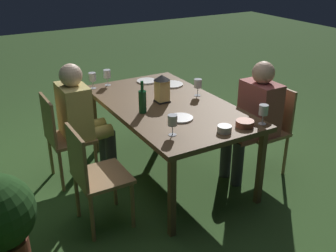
{
  "coord_description": "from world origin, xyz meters",
  "views": [
    {
      "loc": [
        -3.03,
        1.75,
        2.11
      ],
      "look_at": [
        0.0,
        0.0,
        0.53
      ],
      "focal_mm": 42.88,
      "sensor_mm": 36.0,
      "label": 1
    }
  ],
  "objects_px": {
    "wine_glass_d": "(107,75)",
    "wine_glass_b": "(263,111)",
    "chair_side_right_b": "(63,135)",
    "wine_glass_c": "(92,78)",
    "plate_b": "(181,118)",
    "person_in_rust": "(254,115)",
    "plate_a": "(172,84)",
    "person_in_mustard": "(82,116)",
    "wine_glass_e": "(198,84)",
    "wine_glass_a": "(173,121)",
    "dining_table": "(168,109)",
    "chair_side_right_a": "(93,173)",
    "chair_side_left_a": "(268,125)",
    "green_bottle_on_table": "(142,101)",
    "bowl_bread": "(224,129)",
    "plate_c": "(147,81)",
    "lantern_centerpiece": "(162,87)",
    "bowl_olives": "(245,123)"
  },
  "relations": [
    {
      "from": "plate_a",
      "to": "plate_b",
      "type": "distance_m",
      "value": 0.91
    },
    {
      "from": "chair_side_right_a",
      "to": "wine_glass_d",
      "type": "distance_m",
      "value": 1.41
    },
    {
      "from": "chair_side_right_a",
      "to": "wine_glass_c",
      "type": "distance_m",
      "value": 1.32
    },
    {
      "from": "dining_table",
      "to": "green_bottle_on_table",
      "type": "bearing_deg",
      "value": 102.89
    },
    {
      "from": "wine_glass_b",
      "to": "wine_glass_e",
      "type": "height_order",
      "value": "same"
    },
    {
      "from": "person_in_mustard",
      "to": "plate_b",
      "type": "relative_size",
      "value": 5.39
    },
    {
      "from": "person_in_mustard",
      "to": "wine_glass_c",
      "type": "distance_m",
      "value": 0.51
    },
    {
      "from": "person_in_mustard",
      "to": "bowl_bread",
      "type": "bearing_deg",
      "value": -145.77
    },
    {
      "from": "wine_glass_c",
      "to": "plate_a",
      "type": "bearing_deg",
      "value": -112.28
    },
    {
      "from": "wine_glass_b",
      "to": "bowl_olives",
      "type": "relative_size",
      "value": 1.13
    },
    {
      "from": "chair_side_right_b",
      "to": "wine_glass_c",
      "type": "xyz_separation_m",
      "value": [
        0.37,
        -0.46,
        0.39
      ]
    },
    {
      "from": "wine_glass_c",
      "to": "plate_c",
      "type": "height_order",
      "value": "wine_glass_c"
    },
    {
      "from": "chair_side_right_a",
      "to": "plate_a",
      "type": "relative_size",
      "value": 3.56
    },
    {
      "from": "lantern_centerpiece",
      "to": "plate_c",
      "type": "distance_m",
      "value": 0.65
    },
    {
      "from": "chair_side_right_b",
      "to": "bowl_bread",
      "type": "xyz_separation_m",
      "value": [
        -1.16,
        -0.99,
        0.3
      ]
    },
    {
      "from": "wine_glass_c",
      "to": "bowl_olives",
      "type": "height_order",
      "value": "wine_glass_c"
    },
    {
      "from": "wine_glass_b",
      "to": "plate_b",
      "type": "xyz_separation_m",
      "value": [
        0.43,
        0.53,
        -0.11
      ]
    },
    {
      "from": "chair_side_right_b",
      "to": "wine_glass_a",
      "type": "distance_m",
      "value": 1.23
    },
    {
      "from": "wine_glass_c",
      "to": "wine_glass_e",
      "type": "relative_size",
      "value": 1.0
    },
    {
      "from": "plate_a",
      "to": "wine_glass_a",
      "type": "bearing_deg",
      "value": 149.73
    },
    {
      "from": "chair_side_left_a",
      "to": "wine_glass_b",
      "type": "relative_size",
      "value": 5.15
    },
    {
      "from": "lantern_centerpiece",
      "to": "dining_table",
      "type": "bearing_deg",
      "value": -166.13
    },
    {
      "from": "wine_glass_e",
      "to": "wine_glass_a",
      "type": "bearing_deg",
      "value": 134.06
    },
    {
      "from": "person_in_mustard",
      "to": "wine_glass_d",
      "type": "distance_m",
      "value": 0.63
    },
    {
      "from": "lantern_centerpiece",
      "to": "bowl_bread",
      "type": "relative_size",
      "value": 2.29
    },
    {
      "from": "wine_glass_a",
      "to": "wine_glass_d",
      "type": "bearing_deg",
      "value": -1.22
    },
    {
      "from": "wine_glass_c",
      "to": "plate_b",
      "type": "height_order",
      "value": "wine_glass_c"
    },
    {
      "from": "lantern_centerpiece",
      "to": "wine_glass_d",
      "type": "bearing_deg",
      "value": 19.77
    },
    {
      "from": "person_in_mustard",
      "to": "plate_a",
      "type": "distance_m",
      "value": 1.03
    },
    {
      "from": "green_bottle_on_table",
      "to": "wine_glass_c",
      "type": "bearing_deg",
      "value": 10.09
    },
    {
      "from": "plate_b",
      "to": "chair_side_right_a",
      "type": "bearing_deg",
      "value": 93.06
    },
    {
      "from": "dining_table",
      "to": "chair_side_right_a",
      "type": "height_order",
      "value": "chair_side_right_a"
    },
    {
      "from": "green_bottle_on_table",
      "to": "plate_b",
      "type": "height_order",
      "value": "green_bottle_on_table"
    },
    {
      "from": "person_in_mustard",
      "to": "plate_c",
      "type": "height_order",
      "value": "person_in_mustard"
    },
    {
      "from": "person_in_rust",
      "to": "plate_a",
      "type": "bearing_deg",
      "value": 24.72
    },
    {
      "from": "green_bottle_on_table",
      "to": "wine_glass_c",
      "type": "relative_size",
      "value": 1.72
    },
    {
      "from": "person_in_mustard",
      "to": "wine_glass_e",
      "type": "height_order",
      "value": "person_in_mustard"
    },
    {
      "from": "dining_table",
      "to": "plate_b",
      "type": "xyz_separation_m",
      "value": [
        -0.36,
        0.08,
        0.06
      ]
    },
    {
      "from": "chair_side_left_a",
      "to": "plate_b",
      "type": "relative_size",
      "value": 4.08
    },
    {
      "from": "wine_glass_c",
      "to": "wine_glass_d",
      "type": "relative_size",
      "value": 1.0
    },
    {
      "from": "person_in_mustard",
      "to": "wine_glass_d",
      "type": "xyz_separation_m",
      "value": [
        0.39,
        -0.43,
        0.23
      ]
    },
    {
      "from": "dining_table",
      "to": "chair_side_right_a",
      "type": "xyz_separation_m",
      "value": [
        -0.4,
        0.91,
        -0.22
      ]
    },
    {
      "from": "person_in_mustard",
      "to": "wine_glass_a",
      "type": "relative_size",
      "value": 6.8
    },
    {
      "from": "wine_glass_d",
      "to": "wine_glass_b",
      "type": "bearing_deg",
      "value": -155.46
    },
    {
      "from": "person_in_rust",
      "to": "wine_glass_a",
      "type": "height_order",
      "value": "person_in_rust"
    },
    {
      "from": "dining_table",
      "to": "person_in_rust",
      "type": "distance_m",
      "value": 0.82
    },
    {
      "from": "person_in_mustard",
      "to": "wine_glass_a",
      "type": "distance_m",
      "value": 1.11
    },
    {
      "from": "green_bottle_on_table",
      "to": "bowl_bread",
      "type": "bearing_deg",
      "value": -151.33
    },
    {
      "from": "plate_a",
      "to": "plate_c",
      "type": "xyz_separation_m",
      "value": [
        0.24,
        0.18,
        0.0
      ]
    },
    {
      "from": "green_bottle_on_table",
      "to": "plate_a",
      "type": "height_order",
      "value": "green_bottle_on_table"
    }
  ]
}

